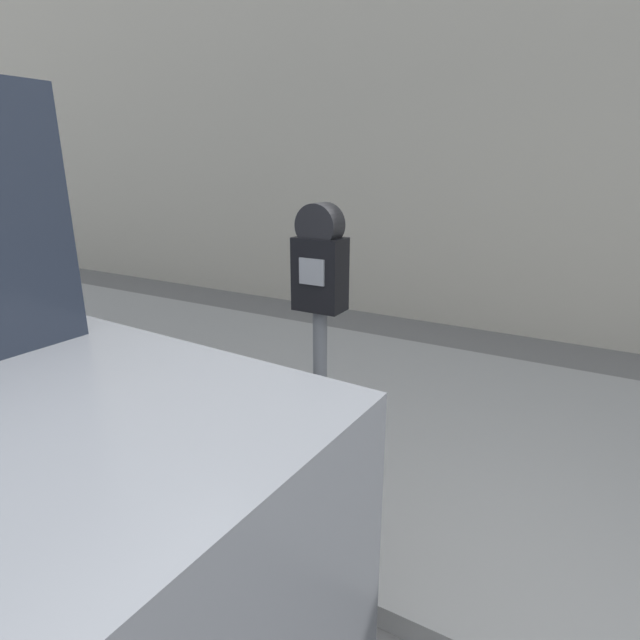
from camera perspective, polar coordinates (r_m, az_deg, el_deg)
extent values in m
cube|color=#9E9B96|center=(3.22, 17.24, -13.24)|extent=(24.00, 2.80, 0.10)
cube|color=beige|center=(5.41, 27.07, 29.00)|extent=(24.00, 0.30, 5.78)
cylinder|color=slate|center=(2.21, 0.00, -11.19)|extent=(0.06, 0.06, 0.99)
cube|color=black|center=(1.98, 0.00, 5.25)|extent=(0.20, 0.12, 0.29)
cube|color=gray|center=(1.92, -0.96, 5.52)|extent=(0.11, 0.01, 0.10)
cylinder|color=black|center=(1.95, 0.00, 10.78)|extent=(0.17, 0.10, 0.17)
cylinder|color=black|center=(2.06, -21.79, -23.09)|extent=(0.72, 0.26, 0.71)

